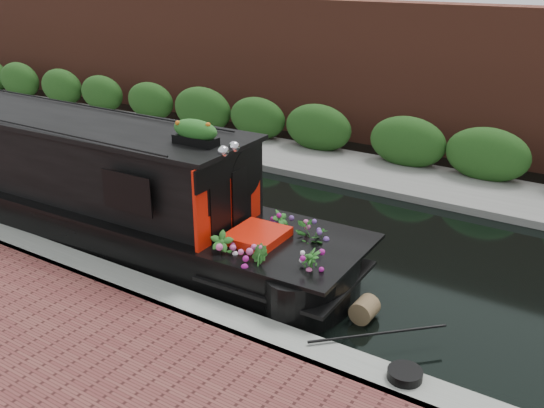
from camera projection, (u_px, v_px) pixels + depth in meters
The scene contains 8 objects.
ground at pixel (209, 215), 12.91m from camera, with size 80.00×80.00×0.00m, color black.
near_bank_coping at pixel (89, 278), 10.34m from camera, with size 40.00×0.60×0.50m, color gray.
far_bank_path at pixel (307, 163), 16.17m from camera, with size 40.00×2.40×0.34m, color slate.
far_hedge at pixel (323, 155), 16.87m from camera, with size 40.00×1.10×2.80m, color #214C19.
far_brick_wall at pixel (356, 138), 18.51m from camera, with size 40.00×1.00×8.00m, color brown.
narrowboat at pixel (61, 183), 12.21m from camera, with size 12.44×2.58×2.89m.
rope_fender at pixel (365, 309), 9.07m from camera, with size 0.36×0.36×0.39m, color brown.
coiled_mooring_rope at pixel (405, 374), 7.45m from camera, with size 0.44×0.44×0.12m, color black.
Camera 1 is at (7.59, -9.24, 5.04)m, focal length 40.00 mm.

